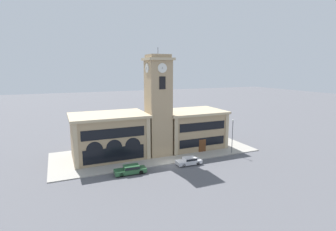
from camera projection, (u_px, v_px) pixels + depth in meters
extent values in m
plane|color=#56565B|center=(171.00, 164.00, 44.41)|extent=(300.00, 300.00, 0.00)
cube|color=#A39E93|center=(156.00, 152.00, 50.83)|extent=(38.27, 14.23, 0.15)
cube|color=tan|center=(158.00, 109.00, 47.96)|extent=(4.05, 4.05, 17.44)
cube|color=tan|center=(158.00, 59.00, 46.39)|extent=(4.75, 4.75, 0.45)
cube|color=tan|center=(158.00, 56.00, 46.29)|extent=(3.73, 3.73, 0.60)
cylinder|color=#4C4C51|center=(158.00, 51.00, 46.14)|extent=(0.10, 0.10, 1.20)
cylinder|color=silver|center=(162.00, 68.00, 44.78)|extent=(1.66, 0.10, 1.66)
cylinder|color=black|center=(163.00, 68.00, 44.72)|extent=(0.13, 0.04, 0.13)
cylinder|color=silver|center=(147.00, 68.00, 45.85)|extent=(0.10, 1.66, 1.66)
cylinder|color=black|center=(147.00, 68.00, 45.83)|extent=(0.04, 0.13, 0.13)
cube|color=black|center=(162.00, 83.00, 45.23)|extent=(1.14, 0.10, 2.20)
cube|color=tan|center=(109.00, 137.00, 47.51)|extent=(12.81, 8.63, 7.57)
cube|color=tan|center=(108.00, 115.00, 46.80)|extent=(13.51, 9.33, 0.45)
cube|color=tan|center=(76.00, 147.00, 41.20)|extent=(0.70, 0.16, 7.57)
cube|color=tan|center=(149.00, 139.00, 45.90)|extent=(0.70, 0.16, 7.57)
cube|color=black|center=(114.00, 133.00, 43.27)|extent=(10.50, 0.10, 1.66)
cube|color=black|center=(115.00, 154.00, 43.91)|extent=(10.24, 0.10, 2.42)
cylinder|color=black|center=(95.00, 150.00, 42.45)|extent=(2.66, 0.06, 2.66)
cylinder|color=black|center=(114.00, 148.00, 43.69)|extent=(2.66, 0.06, 2.66)
cylinder|color=black|center=(133.00, 145.00, 44.94)|extent=(2.66, 0.06, 2.66)
cube|color=tan|center=(192.00, 130.00, 54.15)|extent=(11.90, 8.63, 7.15)
cube|color=tan|center=(192.00, 112.00, 53.48)|extent=(12.60, 9.33, 0.45)
cube|color=tan|center=(176.00, 137.00, 48.02)|extent=(0.70, 0.16, 7.15)
cube|color=tan|center=(227.00, 132.00, 52.37)|extent=(0.70, 0.16, 7.15)
cube|color=black|center=(203.00, 126.00, 49.94)|extent=(9.76, 0.10, 1.57)
cube|color=#5B3319|center=(202.00, 146.00, 50.61)|extent=(1.50, 0.12, 2.57)
cube|color=black|center=(202.00, 142.00, 50.48)|extent=(9.76, 0.10, 1.60)
cube|color=#285633|center=(130.00, 171.00, 40.31)|extent=(4.93, 1.89, 0.65)
cube|color=#285633|center=(131.00, 167.00, 40.28)|extent=(2.39, 1.63, 0.52)
cube|color=black|center=(131.00, 167.00, 40.28)|extent=(2.30, 1.66, 0.39)
cylinder|color=black|center=(121.00, 175.00, 39.11)|extent=(0.67, 0.24, 0.66)
cylinder|color=black|center=(120.00, 171.00, 40.49)|extent=(0.67, 0.24, 0.66)
cylinder|color=black|center=(141.00, 172.00, 40.19)|extent=(0.67, 0.24, 0.66)
cylinder|color=black|center=(139.00, 169.00, 41.57)|extent=(0.67, 0.24, 0.66)
cube|color=silver|center=(189.00, 162.00, 44.26)|extent=(4.31, 1.95, 0.62)
cube|color=silver|center=(190.00, 159.00, 44.23)|extent=(2.09, 1.70, 0.46)
cube|color=black|center=(190.00, 159.00, 44.23)|extent=(2.01, 1.73, 0.34)
cylinder|color=black|center=(184.00, 165.00, 43.09)|extent=(0.62, 0.24, 0.61)
cylinder|color=black|center=(180.00, 162.00, 44.55)|extent=(0.62, 0.24, 0.61)
cylinder|color=black|center=(198.00, 163.00, 44.04)|extent=(0.62, 0.24, 0.61)
cylinder|color=black|center=(194.00, 160.00, 45.50)|extent=(0.62, 0.24, 0.61)
cylinder|color=#4C4C51|center=(232.00, 137.00, 49.49)|extent=(0.12, 0.12, 6.12)
sphere|color=silver|center=(233.00, 121.00, 48.92)|extent=(0.36, 0.36, 0.36)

